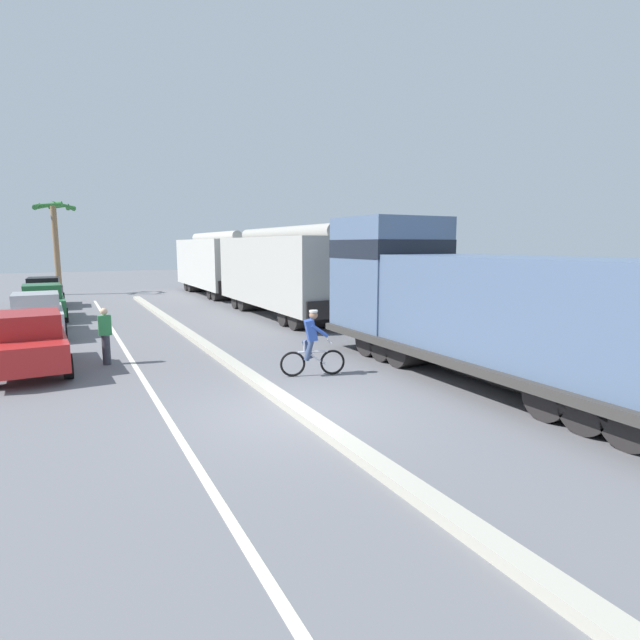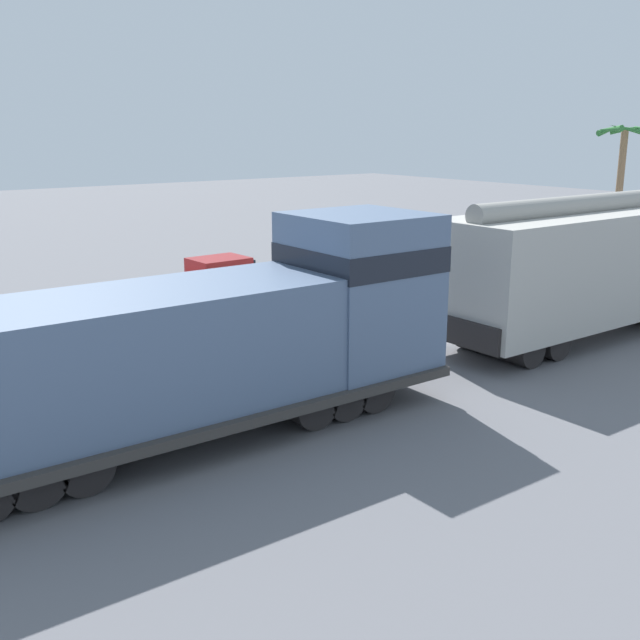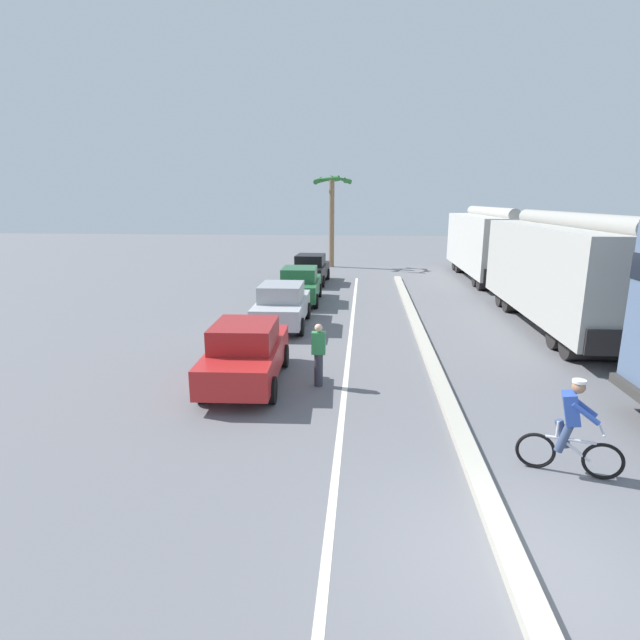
{
  "view_description": "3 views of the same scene",
  "coord_description": "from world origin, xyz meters",
  "px_view_note": "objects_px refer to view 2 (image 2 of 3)",
  "views": [
    {
      "loc": [
        -4.04,
        -8.87,
        3.38
      ],
      "look_at": [
        1.91,
        2.64,
        1.41
      ],
      "focal_mm": 28.0,
      "sensor_mm": 36.0,
      "label": 1
    },
    {
      "loc": [
        17.84,
        -6.33,
        6.03
      ],
      "look_at": [
        3.94,
        3.94,
        1.56
      ],
      "focal_mm": 42.0,
      "sensor_mm": 36.0,
      "label": 2
    },
    {
      "loc": [
        -1.99,
        -5.69,
        4.62
      ],
      "look_at": [
        -3.22,
        8.26,
        1.22
      ],
      "focal_mm": 28.0,
      "sensor_mm": 36.0,
      "label": 3
    }
  ],
  "objects_px": {
    "locomotive": "(221,346)",
    "palm_tree_near": "(624,154)",
    "cyclist": "(217,338)",
    "parked_car_red": "(222,280)",
    "pedestrian_by_cars": "(249,288)",
    "hopper_car_lead": "(587,267)",
    "parked_car_green": "(435,252)",
    "parked_car_silver": "(352,262)",
    "parked_car_black": "(515,241)"
  },
  "relations": [
    {
      "from": "parked_car_red",
      "to": "parked_car_silver",
      "type": "height_order",
      "value": "same"
    },
    {
      "from": "cyclist",
      "to": "parked_car_red",
      "type": "bearing_deg",
      "value": 149.69
    },
    {
      "from": "parked_car_silver",
      "to": "pedestrian_by_cars",
      "type": "bearing_deg",
      "value": -72.31
    },
    {
      "from": "parked_car_red",
      "to": "pedestrian_by_cars",
      "type": "height_order",
      "value": "same"
    },
    {
      "from": "parked_car_red",
      "to": "palm_tree_near",
      "type": "bearing_deg",
      "value": 88.22
    },
    {
      "from": "parked_car_silver",
      "to": "pedestrian_by_cars",
      "type": "relative_size",
      "value": 2.61
    },
    {
      "from": "pedestrian_by_cars",
      "to": "parked_car_black",
      "type": "bearing_deg",
      "value": 96.8
    },
    {
      "from": "parked_car_green",
      "to": "cyclist",
      "type": "xyz_separation_m",
      "value": [
        6.45,
        -14.2,
        0.0
      ]
    },
    {
      "from": "parked_car_black",
      "to": "cyclist",
      "type": "relative_size",
      "value": 2.48
    },
    {
      "from": "cyclist",
      "to": "palm_tree_near",
      "type": "distance_m",
      "value": 27.61
    },
    {
      "from": "parked_car_red",
      "to": "pedestrian_by_cars",
      "type": "distance_m",
      "value": 1.86
    },
    {
      "from": "parked_car_silver",
      "to": "cyclist",
      "type": "xyz_separation_m",
      "value": [
        6.53,
        -9.69,
        0.0
      ]
    },
    {
      "from": "palm_tree_near",
      "to": "pedestrian_by_cars",
      "type": "relative_size",
      "value": 3.89
    },
    {
      "from": "parked_car_silver",
      "to": "parked_car_black",
      "type": "distance_m",
      "value": 9.88
    },
    {
      "from": "cyclist",
      "to": "pedestrian_by_cars",
      "type": "xyz_separation_m",
      "value": [
        -4.64,
        3.76,
        0.03
      ]
    },
    {
      "from": "parked_car_silver",
      "to": "palm_tree_near",
      "type": "height_order",
      "value": "palm_tree_near"
    },
    {
      "from": "hopper_car_lead",
      "to": "parked_car_green",
      "type": "relative_size",
      "value": 2.49
    },
    {
      "from": "hopper_car_lead",
      "to": "pedestrian_by_cars",
      "type": "xyz_separation_m",
      "value": [
        -8.23,
        -6.55,
        -1.23
      ]
    },
    {
      "from": "hopper_car_lead",
      "to": "parked_car_silver",
      "type": "xyz_separation_m",
      "value": [
        -10.13,
        -0.61,
        -1.26
      ]
    },
    {
      "from": "cyclist",
      "to": "parked_car_silver",
      "type": "bearing_deg",
      "value": 123.97
    },
    {
      "from": "parked_car_silver",
      "to": "parked_car_green",
      "type": "bearing_deg",
      "value": 88.99
    },
    {
      "from": "locomotive",
      "to": "palm_tree_near",
      "type": "distance_m",
      "value": 30.2
    },
    {
      "from": "hopper_car_lead",
      "to": "parked_car_green",
      "type": "bearing_deg",
      "value": 158.83
    },
    {
      "from": "palm_tree_near",
      "to": "cyclist",
      "type": "bearing_deg",
      "value": -77.79
    },
    {
      "from": "hopper_car_lead",
      "to": "palm_tree_near",
      "type": "distance_m",
      "value": 19.08
    },
    {
      "from": "locomotive",
      "to": "parked_car_black",
      "type": "relative_size",
      "value": 2.73
    },
    {
      "from": "locomotive",
      "to": "parked_car_red",
      "type": "distance_m",
      "value": 11.6
    },
    {
      "from": "parked_car_green",
      "to": "palm_tree_near",
      "type": "height_order",
      "value": "palm_tree_near"
    },
    {
      "from": "parked_car_black",
      "to": "pedestrian_by_cars",
      "type": "distance_m",
      "value": 15.92
    },
    {
      "from": "parked_car_silver",
      "to": "cyclist",
      "type": "height_order",
      "value": "cyclist"
    },
    {
      "from": "pedestrian_by_cars",
      "to": "parked_car_silver",
      "type": "bearing_deg",
      "value": 107.69
    },
    {
      "from": "cyclist",
      "to": "hopper_car_lead",
      "type": "bearing_deg",
      "value": 70.77
    },
    {
      "from": "parked_car_red",
      "to": "palm_tree_near",
      "type": "xyz_separation_m",
      "value": [
        0.71,
        22.92,
        3.89
      ]
    },
    {
      "from": "hopper_car_lead",
      "to": "parked_car_silver",
      "type": "distance_m",
      "value": 10.22
    },
    {
      "from": "parked_car_silver",
      "to": "palm_tree_near",
      "type": "bearing_deg",
      "value": 87.48
    },
    {
      "from": "locomotive",
      "to": "parked_car_silver",
      "type": "bearing_deg",
      "value": 131.26
    },
    {
      "from": "parked_car_green",
      "to": "palm_tree_near",
      "type": "relative_size",
      "value": 0.67
    },
    {
      "from": "parked_car_green",
      "to": "cyclist",
      "type": "height_order",
      "value": "cyclist"
    },
    {
      "from": "hopper_car_lead",
      "to": "parked_car_red",
      "type": "xyz_separation_m",
      "value": [
        -10.09,
        -6.51,
        -1.26
      ]
    },
    {
      "from": "locomotive",
      "to": "cyclist",
      "type": "bearing_deg",
      "value": 152.77
    },
    {
      "from": "parked_car_red",
      "to": "parked_car_silver",
      "type": "xyz_separation_m",
      "value": [
        -0.04,
        5.9,
        0.0
      ]
    },
    {
      "from": "parked_car_red",
      "to": "parked_car_black",
      "type": "bearing_deg",
      "value": 90.11
    },
    {
      "from": "parked_car_green",
      "to": "cyclist",
      "type": "bearing_deg",
      "value": -65.56
    },
    {
      "from": "parked_car_silver",
      "to": "cyclist",
      "type": "distance_m",
      "value": 11.69
    },
    {
      "from": "parked_car_silver",
      "to": "hopper_car_lead",
      "type": "bearing_deg",
      "value": 3.47
    },
    {
      "from": "locomotive",
      "to": "parked_car_red",
      "type": "height_order",
      "value": "locomotive"
    },
    {
      "from": "locomotive",
      "to": "parked_car_black",
      "type": "distance_m",
      "value": 23.71
    },
    {
      "from": "hopper_car_lead",
      "to": "parked_car_black",
      "type": "height_order",
      "value": "hopper_car_lead"
    },
    {
      "from": "locomotive",
      "to": "pedestrian_by_cars",
      "type": "bearing_deg",
      "value": 145.73
    },
    {
      "from": "parked_car_green",
      "to": "pedestrian_by_cars",
      "type": "distance_m",
      "value": 10.59
    }
  ]
}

